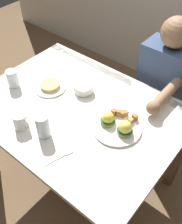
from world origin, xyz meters
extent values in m
plane|color=brown|center=(0.00, 0.00, 0.00)|extent=(6.00, 6.00, 0.00)
cube|color=white|center=(0.00, 0.00, 0.73)|extent=(1.20, 0.90, 0.03)
cube|color=#4C6BB7|center=(0.00, -0.40, 0.74)|extent=(1.20, 0.06, 0.00)
cube|color=#4C6BB7|center=(0.00, 0.40, 0.74)|extent=(1.20, 0.06, 0.00)
cube|color=brown|center=(-0.55, 0.40, 0.36)|extent=(0.06, 0.06, 0.71)
cube|color=brown|center=(0.55, 0.40, 0.36)|extent=(0.06, 0.06, 0.71)
cylinder|color=white|center=(0.27, 0.02, 0.75)|extent=(0.27, 0.27, 0.01)
cylinder|color=tan|center=(0.22, 0.01, 0.76)|extent=(0.08, 0.08, 0.02)
cylinder|color=#286B2D|center=(0.22, 0.01, 0.78)|extent=(0.08, 0.08, 0.01)
sphere|color=yellow|center=(0.22, 0.01, 0.80)|extent=(0.07, 0.07, 0.07)
cylinder|color=tan|center=(0.33, 0.01, 0.76)|extent=(0.08, 0.08, 0.02)
cylinder|color=#236028|center=(0.33, 0.01, 0.78)|extent=(0.08, 0.08, 0.01)
sphere|color=#F7DB56|center=(0.33, 0.01, 0.80)|extent=(0.07, 0.07, 0.07)
cube|color=#AD7038|center=(0.32, 0.13, 0.77)|extent=(0.03, 0.03, 0.04)
cube|color=#AD7038|center=(0.24, 0.11, 0.77)|extent=(0.04, 0.04, 0.03)
cube|color=tan|center=(0.26, 0.12, 0.77)|extent=(0.03, 0.03, 0.03)
cube|color=#AD7038|center=(0.20, 0.09, 0.77)|extent=(0.03, 0.03, 0.04)
cube|color=#AD7038|center=(0.23, 0.10, 0.77)|extent=(0.03, 0.03, 0.04)
cube|color=tan|center=(0.31, 0.09, 0.77)|extent=(0.03, 0.03, 0.03)
cylinder|color=white|center=(-0.07, 0.14, 0.74)|extent=(0.10, 0.10, 0.01)
cylinder|color=white|center=(-0.07, 0.14, 0.77)|extent=(0.12, 0.12, 0.04)
cube|color=#F4A85B|center=(-0.05, 0.16, 0.78)|extent=(0.02, 0.02, 0.02)
cube|color=#F4A85B|center=(-0.07, 0.14, 0.77)|extent=(0.03, 0.03, 0.03)
cube|color=#F4A85B|center=(-0.07, 0.12, 0.78)|extent=(0.04, 0.04, 0.03)
cube|color=#F4DB66|center=(-0.08, 0.12, 0.79)|extent=(0.03, 0.03, 0.02)
cube|color=#F4DB66|center=(-0.08, 0.14, 0.77)|extent=(0.03, 0.03, 0.02)
cylinder|color=white|center=(-0.14, -0.30, 0.79)|extent=(0.08, 0.08, 0.09)
cylinder|color=black|center=(-0.14, -0.30, 0.83)|extent=(0.07, 0.07, 0.01)
torus|color=white|center=(-0.09, -0.30, 0.79)|extent=(0.06, 0.02, 0.06)
cube|color=silver|center=(0.16, -0.33, 0.74)|extent=(0.05, 0.12, 0.00)
cube|color=silver|center=(0.18, -0.26, 0.74)|extent=(0.03, 0.04, 0.00)
cylinder|color=silver|center=(0.00, -0.26, 0.81)|extent=(0.07, 0.07, 0.14)
cylinder|color=silver|center=(0.00, -0.26, 0.79)|extent=(0.06, 0.06, 0.10)
cylinder|color=silver|center=(-0.45, -0.10, 0.80)|extent=(0.07, 0.07, 0.11)
cylinder|color=silver|center=(-0.45, -0.10, 0.77)|extent=(0.06, 0.06, 0.06)
cylinder|color=white|center=(-0.25, 0.03, 0.75)|extent=(0.20, 0.20, 0.01)
cylinder|color=#DBBC70|center=(-0.25, 0.03, 0.76)|extent=(0.12, 0.12, 0.02)
cylinder|color=#33333D|center=(0.15, 0.53, 0.23)|extent=(0.11, 0.11, 0.45)
cylinder|color=#33333D|center=(0.33, 0.53, 0.23)|extent=(0.11, 0.11, 0.45)
cube|color=#384C70|center=(0.24, 0.63, 0.70)|extent=(0.34, 0.20, 0.50)
sphere|color=#936B4C|center=(0.24, 0.63, 1.04)|extent=(0.19, 0.19, 0.19)
cylinder|color=#936B4C|center=(0.36, 0.38, 0.80)|extent=(0.06, 0.30, 0.06)
sphere|color=#936B4C|center=(0.36, 0.23, 0.80)|extent=(0.08, 0.08, 0.08)
camera|label=1|loc=(0.77, -0.80, 1.82)|focal=42.45mm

